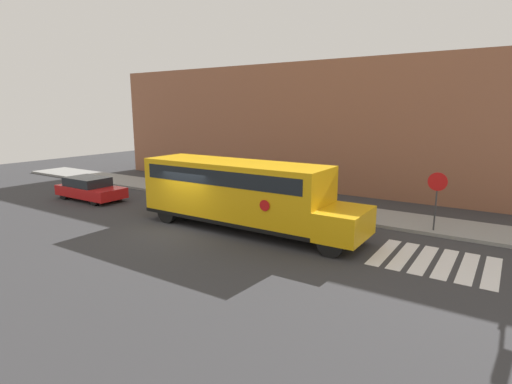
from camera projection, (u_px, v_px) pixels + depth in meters
ground_plane at (182, 229)px, 17.80m from camera, size 60.00×60.00×0.00m
sidewalk_strip at (260, 200)px, 23.11m from camera, size 44.00×3.00×0.15m
building_backdrop at (311, 126)px, 27.62m from camera, size 32.00×4.00×8.24m
crosswalk_stripes at (435, 261)px, 14.00m from camera, size 4.00×3.20×0.01m
school_bus at (240, 191)px, 17.53m from camera, size 10.32×2.57×2.99m
parked_car at (90, 188)px, 23.55m from camera, size 4.41×1.86×1.33m
stop_sign at (437, 193)px, 16.80m from camera, size 0.78×0.10×2.66m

